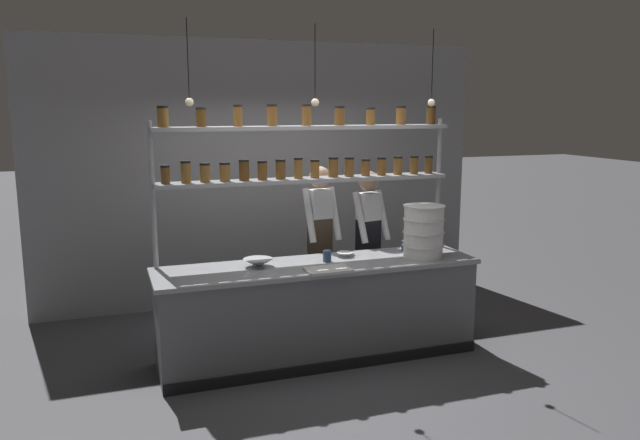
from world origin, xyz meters
TOP-DOWN VIEW (x-y plane):
  - ground_plane at (0.00, 0.00)m, footprint 40.00×40.00m
  - back_wall at (0.00, 1.98)m, footprint 5.44×0.12m
  - prep_counter at (0.00, -0.00)m, footprint 3.04×0.76m
  - spice_shelf_unit at (-0.01, 0.33)m, footprint 2.93×0.28m
  - chef_left at (0.27, 0.72)m, footprint 0.38×0.32m
  - chef_center at (0.81, 0.67)m, footprint 0.40×0.33m
  - container_stack at (1.04, -0.11)m, footprint 0.40×0.40m
  - cutting_board at (-0.01, -0.28)m, footprint 0.40×0.26m
  - prep_bowl_near_left at (0.34, 0.17)m, footprint 0.16×0.16m
  - prep_bowl_center_front at (-0.56, 0.07)m, footprint 0.27×0.27m
  - serving_cup_front at (1.02, 0.21)m, footprint 0.08×0.08m
  - serving_cup_by_board at (0.11, 0.05)m, footprint 0.08×0.08m
  - pendant_light_row at (-0.01, 0.00)m, footprint 2.35×0.07m

SIDE VIEW (x-z plane):
  - ground_plane at x=0.00m, z-range 0.00..0.00m
  - prep_counter at x=0.00m, z-range 0.00..0.92m
  - cutting_board at x=-0.01m, z-range 0.92..0.94m
  - prep_bowl_near_left at x=0.34m, z-range 0.92..0.96m
  - prep_bowl_center_front at x=-0.56m, z-range 0.92..0.99m
  - serving_cup_front at x=1.02m, z-range 0.92..1.02m
  - serving_cup_by_board at x=0.11m, z-range 0.92..1.03m
  - chef_center at x=0.81m, z-range 0.13..1.83m
  - chef_left at x=0.27m, z-range 0.15..1.90m
  - container_stack at x=1.04m, z-range 0.92..1.43m
  - back_wall at x=0.00m, z-range 0.00..3.13m
  - spice_shelf_unit at x=-0.01m, z-range 0.68..3.06m
  - pendant_light_row at x=-0.01m, z-range 2.08..2.80m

